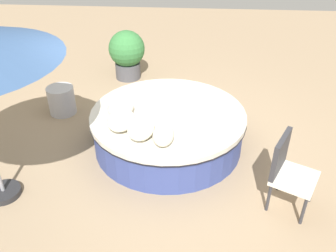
{
  "coord_description": "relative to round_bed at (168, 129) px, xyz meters",
  "views": [
    {
      "loc": [
        -4.6,
        -0.34,
        3.36
      ],
      "look_at": [
        0.0,
        0.0,
        0.36
      ],
      "focal_mm": 38.62,
      "sensor_mm": 36.0,
      "label": 1
    }
  ],
  "objects": [
    {
      "name": "ground_plane",
      "position": [
        0.0,
        0.0,
        -0.3
      ],
      "size": [
        16.0,
        16.0,
        0.0
      ],
      "primitive_type": "plane",
      "color": "#9E8466"
    },
    {
      "name": "round_bed",
      "position": [
        0.0,
        0.0,
        0.0
      ],
      "size": [
        2.34,
        2.34,
        0.59
      ],
      "color": "#38478C",
      "rests_on": "ground_plane"
    },
    {
      "name": "throw_pillow_0",
      "position": [
        -0.07,
        0.69,
        0.38
      ],
      "size": [
        0.48,
        0.38,
        0.19
      ],
      "primitive_type": "ellipsoid",
      "color": "beige",
      "rests_on": "round_bed"
    },
    {
      "name": "throw_pillow_1",
      "position": [
        -0.41,
        0.62,
        0.39
      ],
      "size": [
        0.54,
        0.39,
        0.2
      ],
      "primitive_type": "ellipsoid",
      "color": "beige",
      "rests_on": "round_bed"
    },
    {
      "name": "throw_pillow_2",
      "position": [
        -0.59,
        0.32,
        0.38
      ],
      "size": [
        0.55,
        0.37,
        0.19
      ],
      "primitive_type": "ellipsoid",
      "color": "beige",
      "rests_on": "round_bed"
    },
    {
      "name": "throw_pillow_3",
      "position": [
        -0.73,
        0.01,
        0.39
      ],
      "size": [
        0.48,
        0.28,
        0.2
      ],
      "primitive_type": "ellipsoid",
      "color": "beige",
      "rests_on": "round_bed"
    },
    {
      "name": "patio_chair",
      "position": [
        -1.14,
        -1.53,
        0.26
      ],
      "size": [
        0.69,
        0.68,
        0.98
      ],
      "rotation": [
        0.0,
        0.0,
        2.66
      ],
      "color": "#333338",
      "rests_on": "ground_plane"
    },
    {
      "name": "planter",
      "position": [
        2.4,
        1.03,
        0.26
      ],
      "size": [
        0.75,
        0.75,
        1.02
      ],
      "color": "#4C4C51",
      "rests_on": "ground_plane"
    },
    {
      "name": "side_table",
      "position": [
        0.86,
        1.96,
        -0.05
      ],
      "size": [
        0.47,
        0.47,
        0.5
      ],
      "primitive_type": "cylinder",
      "color": "#B7B7BC",
      "rests_on": "ground_plane"
    }
  ]
}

